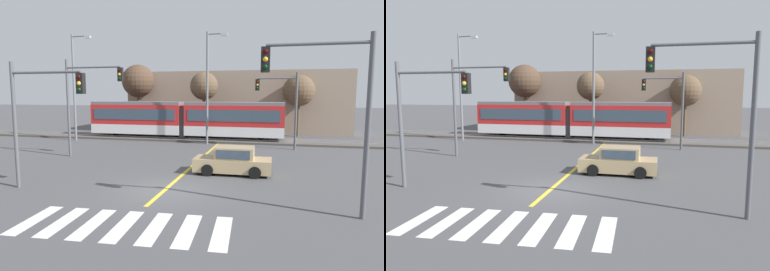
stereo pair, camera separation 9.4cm
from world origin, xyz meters
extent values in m
plane|color=#474749|center=(0.00, 0.00, 0.00)|extent=(200.00, 200.00, 0.00)
cube|color=#4C4742|center=(0.00, 17.16, 0.09)|extent=(120.00, 4.00, 0.18)
cube|color=#939399|center=(0.00, 16.44, 0.23)|extent=(120.00, 0.08, 0.10)
cube|color=#939399|center=(0.00, 17.88, 0.23)|extent=(120.00, 0.08, 0.10)
cube|color=silver|center=(-8.36, 17.16, 0.98)|extent=(9.00, 2.60, 0.90)
cube|color=red|center=(-8.36, 17.16, 2.38)|extent=(9.00, 2.60, 1.90)
cube|color=#384756|center=(-8.36, 15.84, 2.43)|extent=(8.28, 0.04, 1.04)
cube|color=slate|center=(-8.36, 17.16, 3.47)|extent=(9.00, 2.39, 0.28)
cylinder|color=black|center=(-5.89, 17.16, 0.53)|extent=(0.70, 0.20, 0.70)
cylinder|color=black|center=(-10.84, 17.16, 0.53)|extent=(0.70, 0.20, 0.70)
cube|color=silver|center=(1.14, 17.16, 0.98)|extent=(9.00, 2.60, 0.90)
cube|color=red|center=(1.14, 17.16, 2.38)|extent=(9.00, 2.60, 1.90)
cube|color=#384756|center=(1.14, 15.84, 2.43)|extent=(8.28, 0.04, 1.04)
cube|color=slate|center=(1.14, 17.16, 3.47)|extent=(9.00, 2.39, 0.28)
cylinder|color=black|center=(3.61, 17.16, 0.53)|extent=(0.70, 0.20, 0.70)
cylinder|color=black|center=(-1.34, 17.16, 0.53)|extent=(0.70, 0.20, 0.70)
cube|color=#2D2D2D|center=(-3.61, 17.16, 1.68)|extent=(0.50, 2.34, 2.80)
cube|color=silver|center=(-3.29, -4.53, 0.00)|extent=(0.75, 2.83, 0.01)
cube|color=silver|center=(-2.20, -4.45, 0.00)|extent=(0.75, 2.83, 0.01)
cube|color=silver|center=(-1.10, -4.38, 0.00)|extent=(0.75, 2.83, 0.01)
cube|color=silver|center=(0.00, -4.30, 0.00)|extent=(0.75, 2.83, 0.01)
cube|color=silver|center=(1.10, -4.23, 0.00)|extent=(0.75, 2.83, 0.01)
cube|color=silver|center=(2.20, -4.16, 0.00)|extent=(0.75, 2.83, 0.01)
cube|color=silver|center=(3.29, -4.08, 0.00)|extent=(0.75, 2.83, 0.01)
cube|color=gold|center=(0.00, 6.43, 0.00)|extent=(0.20, 17.47, 0.01)
cube|color=tan|center=(2.63, 4.06, 0.52)|extent=(4.21, 1.73, 0.72)
cube|color=tan|center=(2.73, 4.06, 1.20)|extent=(2.11, 1.54, 0.64)
cube|color=#384756|center=(1.73, 4.05, 1.20)|extent=(0.11, 1.43, 0.52)
cube|color=#384756|center=(2.74, 3.28, 1.20)|extent=(1.79, 0.05, 0.48)
cylinder|color=black|center=(1.38, 3.20, 0.32)|extent=(0.64, 0.22, 0.64)
cylinder|color=black|center=(1.36, 4.90, 0.32)|extent=(0.64, 0.22, 0.64)
cylinder|color=black|center=(3.90, 3.22, 0.32)|extent=(0.64, 0.22, 0.64)
cylinder|color=black|center=(3.88, 4.92, 0.32)|extent=(0.64, 0.22, 0.64)
cylinder|color=#515459|center=(6.39, 13.36, 3.02)|extent=(0.18, 0.18, 6.04)
cylinder|color=#515459|center=(4.89, 13.36, 5.59)|extent=(3.00, 0.12, 0.12)
cube|color=black|center=(3.39, 13.36, 5.09)|extent=(0.32, 0.28, 0.90)
sphere|color=#360605|center=(3.39, 13.21, 5.36)|extent=(0.18, 0.18, 0.18)
sphere|color=#F7AA26|center=(3.39, 13.21, 5.09)|extent=(0.18, 0.18, 0.18)
sphere|color=black|center=(3.39, 13.21, 4.82)|extent=(0.18, 0.18, 0.18)
cylinder|color=#515459|center=(-6.88, -1.09, 2.93)|extent=(0.18, 0.18, 5.86)
cylinder|color=#515459|center=(-5.13, -1.09, 5.35)|extent=(3.50, 0.12, 0.12)
cube|color=black|center=(-3.38, -1.09, 4.85)|extent=(0.32, 0.28, 0.90)
sphere|color=#360605|center=(-3.38, -1.24, 5.12)|extent=(0.18, 0.18, 0.18)
sphere|color=#F7AA26|center=(-3.38, -1.24, 4.85)|extent=(0.18, 0.18, 0.18)
sphere|color=black|center=(-3.38, -1.24, 4.58)|extent=(0.18, 0.18, 0.18)
cylinder|color=#515459|center=(-9.19, 6.65, 3.37)|extent=(0.18, 0.18, 6.73)
cylinder|color=#515459|center=(-7.19, 6.65, 6.16)|extent=(4.00, 0.12, 0.12)
cube|color=black|center=(-5.19, 6.65, 5.66)|extent=(0.32, 0.28, 0.90)
sphere|color=#360605|center=(-5.19, 6.50, 5.93)|extent=(0.18, 0.18, 0.18)
sphere|color=#F7AA26|center=(-5.19, 6.50, 5.66)|extent=(0.18, 0.18, 0.18)
sphere|color=black|center=(-5.19, 6.50, 5.39)|extent=(0.18, 0.18, 0.18)
cylinder|color=#515459|center=(7.95, -1.69, 3.24)|extent=(0.18, 0.18, 6.47)
cylinder|color=#515459|center=(6.20, -1.69, 6.13)|extent=(3.50, 0.12, 0.12)
cube|color=black|center=(4.45, -1.69, 5.63)|extent=(0.32, 0.28, 0.90)
sphere|color=#360605|center=(4.45, -1.84, 5.90)|extent=(0.18, 0.18, 0.18)
sphere|color=#F7AA26|center=(4.45, -1.84, 5.63)|extent=(0.18, 0.18, 0.18)
sphere|color=black|center=(4.45, -1.84, 5.36)|extent=(0.18, 0.18, 0.18)
cylinder|color=slate|center=(-13.40, 14.03, 4.88)|extent=(0.20, 0.20, 9.77)
cylinder|color=slate|center=(-12.61, 14.03, 9.57)|extent=(1.58, 0.12, 0.12)
cube|color=#B2B2B7|center=(-11.82, 14.03, 9.47)|extent=(0.56, 0.28, 0.20)
cylinder|color=slate|center=(-0.92, 14.66, 4.80)|extent=(0.20, 0.20, 9.59)
cylinder|color=slate|center=(-0.21, 14.66, 9.39)|extent=(1.42, 0.12, 0.12)
cube|color=#B2B2B7|center=(0.49, 14.66, 9.29)|extent=(0.56, 0.28, 0.20)
cylinder|color=brown|center=(-10.37, 22.09, 2.54)|extent=(0.32, 0.32, 5.07)
sphere|color=#4C3828|center=(-10.37, 22.09, 5.81)|extent=(3.67, 3.67, 3.67)
cylinder|color=brown|center=(-2.47, 20.73, 2.30)|extent=(0.32, 0.32, 4.60)
sphere|color=brown|center=(-2.47, 20.73, 5.19)|extent=(2.92, 2.92, 2.92)
cylinder|color=brown|center=(7.09, 22.12, 2.03)|extent=(0.32, 0.32, 4.06)
sphere|color=brown|center=(7.09, 22.12, 4.70)|extent=(3.19, 3.19, 3.19)
cube|color=gray|center=(0.25, 26.28, 3.45)|extent=(24.96, 6.00, 6.90)
camera|label=1|loc=(4.86, -14.47, 4.43)|focal=32.00mm
camera|label=2|loc=(4.95, -14.45, 4.43)|focal=32.00mm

